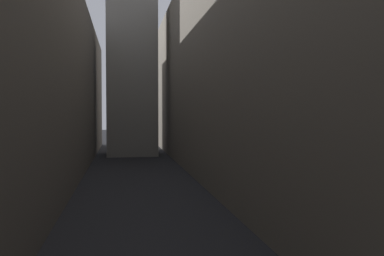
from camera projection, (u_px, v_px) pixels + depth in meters
The scene contains 2 objects.
ground_plane at pixel (142, 196), 34.50m from camera, with size 264.00×264.00×0.00m, color #232326.
building_block_right at pixel (294, 59), 38.17m from camera, with size 15.58×108.00×22.50m, color #756B5B.
Camera 1 is at (-1.59, 13.53, 6.60)m, focal length 41.14 mm.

